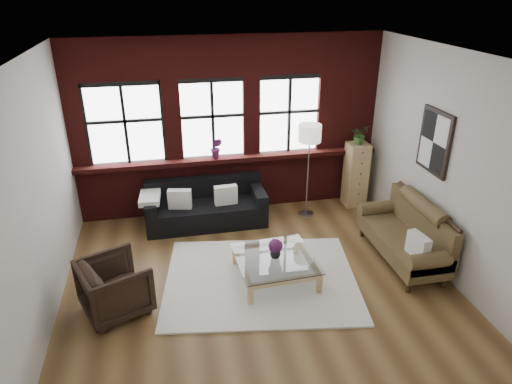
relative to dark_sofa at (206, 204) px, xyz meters
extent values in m
plane|color=brown|center=(0.54, -1.90, -0.38)|extent=(5.50, 5.50, 0.00)
plane|color=white|center=(0.54, -1.90, 2.82)|extent=(5.50, 5.50, 0.00)
plane|color=beige|center=(0.54, 0.60, 1.22)|extent=(5.50, 0.00, 5.50)
plane|color=beige|center=(0.54, -4.40, 1.22)|extent=(5.50, 0.00, 5.50)
plane|color=beige|center=(-2.21, -1.90, 1.22)|extent=(0.00, 5.00, 5.00)
plane|color=beige|center=(3.29, -1.90, 1.22)|extent=(0.00, 5.00, 5.00)
cube|color=#491111|center=(0.54, 0.45, 0.66)|extent=(5.50, 0.30, 0.08)
cube|color=silver|center=(0.59, -1.90, -0.37)|extent=(3.07, 2.58, 0.03)
cube|color=white|center=(-0.45, -0.10, 0.19)|extent=(0.42, 0.21, 0.34)
cube|color=white|center=(0.35, -0.10, 0.19)|extent=(0.41, 0.16, 0.34)
cube|color=white|center=(2.76, -2.37, 0.22)|extent=(0.19, 0.40, 0.34)
imported|color=black|center=(-1.42, -2.16, -0.01)|extent=(1.07, 1.06, 0.75)
imported|color=#B2B2B2|center=(0.80, -1.91, 0.06)|extent=(0.19, 0.19, 0.16)
sphere|color=#591E53|center=(0.80, -1.91, 0.18)|extent=(0.20, 0.20, 0.20)
cube|color=tan|center=(2.90, 0.17, 0.24)|extent=(0.38, 0.38, 1.25)
imported|color=#2D5923|center=(2.90, 0.17, 1.04)|extent=(0.40, 0.37, 0.36)
imported|color=#591E53|center=(0.28, 0.42, 0.89)|extent=(0.26, 0.24, 0.38)
camera|label=1|loc=(-0.61, -7.29, 3.63)|focal=32.00mm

